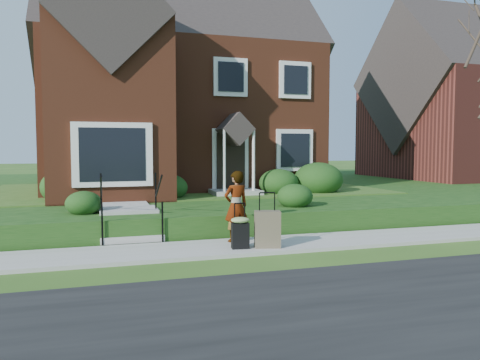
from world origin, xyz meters
name	(u,v)px	position (x,y,z in m)	size (l,w,h in m)	color
ground	(252,248)	(0.00, 0.00, 0.00)	(120.00, 120.00, 0.00)	#2D5119
street	(388,335)	(0.00, -5.00, 0.01)	(60.00, 6.00, 0.01)	black
sidewalk	(252,246)	(0.00, 0.00, 0.04)	(60.00, 1.60, 0.08)	#9E9B93
terrace	(259,188)	(4.00, 10.90, 0.30)	(44.00, 20.00, 0.60)	#143B10
walkway	(123,199)	(-2.50, 5.00, 0.63)	(1.20, 6.00, 0.06)	#9E9B93
main_house	(173,72)	(-0.21, 9.61, 5.26)	(10.40, 10.20, 9.40)	brown
neighbour_house	(470,91)	(16.00, 11.00, 5.25)	(9.40, 8.00, 9.20)	maroon
front_steps	(130,219)	(-2.50, 1.84, 0.47)	(1.40, 2.02, 1.50)	#9E9B93
foundation_shrubs	(224,181)	(0.69, 4.93, 1.12)	(9.97, 4.61, 1.20)	#103611
woman	(236,206)	(-0.26, 0.39, 0.88)	(0.58, 0.38, 1.60)	#999999
suitcase_black	(240,231)	(-0.38, -0.33, 0.45)	(0.43, 0.36, 0.96)	black
suitcase_olive	(267,229)	(0.20, -0.39, 0.47)	(0.60, 0.42, 1.17)	brown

